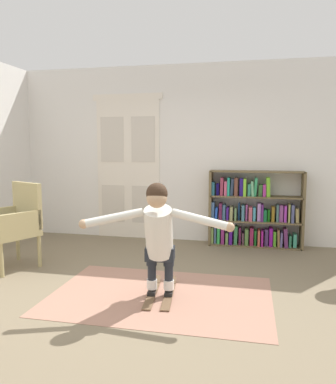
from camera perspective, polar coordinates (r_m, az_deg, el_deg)
The scene contains 8 objects.
ground_plane at distance 4.08m, azimuth -2.25°, elevation -15.82°, with size 7.20×7.20×0.00m, color #776850.
back_wall at distance 6.32m, azimuth 3.63°, elevation 5.74°, with size 6.00×0.10×2.90m, color silver.
double_door at distance 6.52m, azimuth -6.02°, elevation 3.82°, with size 1.22×0.05×2.45m.
rug at distance 4.17m, azimuth -1.16°, elevation -15.28°, with size 2.31×1.57×0.01m, color #A57561.
bookshelf at distance 6.12m, azimuth 12.56°, elevation -3.07°, with size 1.45×0.30×1.20m.
wicker_chair at distance 5.34m, azimuth -22.14°, elevation -4.34°, with size 0.80×0.80×1.10m.
skis_pair at distance 4.19m, azimuth -1.11°, elevation -14.88°, with size 0.36×0.85×0.07m.
person_skier at distance 3.82m, azimuth -1.43°, elevation -5.89°, with size 1.48×0.63×1.15m.
Camera 1 is at (0.95, -3.64, 1.58)m, focal length 35.43 mm.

